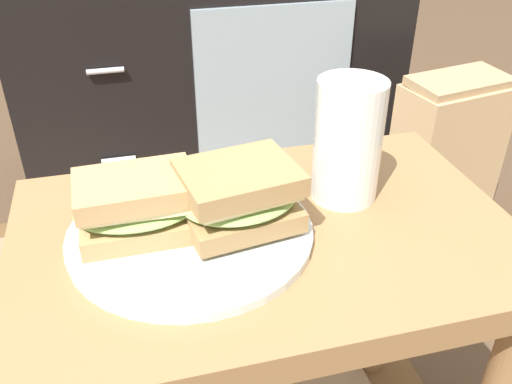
{
  "coord_description": "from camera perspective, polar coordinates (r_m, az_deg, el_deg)",
  "views": [
    {
      "loc": [
        -0.14,
        -0.48,
        0.82
      ],
      "look_at": [
        -0.01,
        0.0,
        0.51
      ],
      "focal_mm": 38.7,
      "sensor_mm": 36.0,
      "label": 1
    }
  ],
  "objects": [
    {
      "name": "tv_cabinet",
      "position": [
        1.54,
        -4.89,
        11.94
      ],
      "size": [
        0.96,
        0.46,
        0.58
      ],
      "color": "black",
      "rests_on": "ground"
    },
    {
      "name": "side_table",
      "position": [
        0.67,
        0.95,
        -10.06
      ],
      "size": [
        0.56,
        0.36,
        0.46
      ],
      "color": "olive",
      "rests_on": "ground"
    },
    {
      "name": "beer_glass",
      "position": [
        0.65,
        9.45,
        5.08
      ],
      "size": [
        0.08,
        0.08,
        0.15
      ],
      "color": "silver",
      "rests_on": "side_table"
    },
    {
      "name": "paper_bag",
      "position": [
        1.37,
        18.91,
        3.3
      ],
      "size": [
        0.26,
        0.18,
        0.4
      ],
      "color": "tan",
      "rests_on": "ground"
    },
    {
      "name": "plate",
      "position": [
        0.61,
        -6.75,
        -4.14
      ],
      "size": [
        0.27,
        0.27,
        0.01
      ],
      "primitive_type": "cylinder",
      "color": "silver",
      "rests_on": "side_table"
    },
    {
      "name": "sandwich_back",
      "position": [
        0.58,
        -1.75,
        -0.42
      ],
      "size": [
        0.14,
        0.12,
        0.07
      ],
      "color": "#9E7A4C",
      "rests_on": "plate"
    },
    {
      "name": "sandwich_front",
      "position": [
        0.59,
        -12.19,
        -1.39
      ],
      "size": [
        0.13,
        0.09,
        0.07
      ],
      "color": "tan",
      "rests_on": "plate"
    },
    {
      "name": "area_rug",
      "position": [
        1.2,
        -14.07,
        -11.95
      ],
      "size": [
        1.05,
        0.79,
        0.01
      ],
      "color": "brown",
      "rests_on": "ground"
    }
  ]
}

